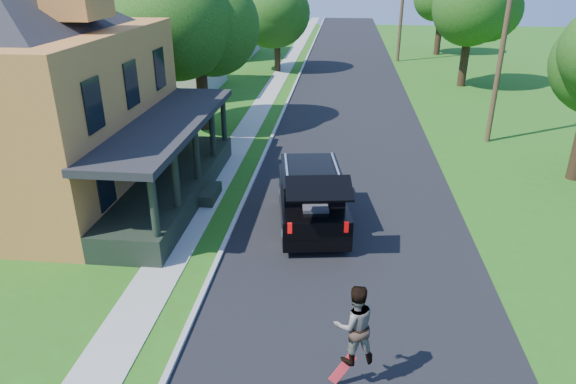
# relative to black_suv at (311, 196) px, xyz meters

# --- Properties ---
(ground) EXTENTS (140.00, 140.00, 0.00)m
(ground) POSITION_rel_black_suv_xyz_m (1.40, -4.54, -0.98)
(ground) COLOR #265F13
(ground) RESTS_ON ground
(street) EXTENTS (8.00, 120.00, 0.02)m
(street) POSITION_rel_black_suv_xyz_m (1.40, 15.46, -0.98)
(street) COLOR black
(street) RESTS_ON ground
(curb) EXTENTS (0.15, 120.00, 0.12)m
(curb) POSITION_rel_black_suv_xyz_m (-2.65, 15.46, -0.98)
(curb) COLOR #9D9D98
(curb) RESTS_ON ground
(sidewalk) EXTENTS (1.30, 120.00, 0.03)m
(sidewalk) POSITION_rel_black_suv_xyz_m (-4.20, 15.46, -0.98)
(sidewalk) COLOR #9F9E96
(sidewalk) RESTS_ON ground
(front_walk) EXTENTS (6.50, 1.20, 0.03)m
(front_walk) POSITION_rel_black_suv_xyz_m (-8.10, 1.46, -0.98)
(front_walk) COLOR #9F9E96
(front_walk) RESTS_ON ground
(main_house) EXTENTS (15.56, 15.56, 10.10)m
(main_house) POSITION_rel_black_suv_xyz_m (-11.40, 1.45, 3.94)
(main_house) COLOR #CC7A3B
(main_house) RESTS_ON ground
(neighbor_house_mid) EXTENTS (12.78, 12.78, 8.30)m
(neighbor_house_mid) POSITION_rel_black_suv_xyz_m (-12.10, 19.46, 3.21)
(neighbor_house_mid) COLOR #AEA99A
(neighbor_house_mid) RESTS_ON ground
(neighbor_house_far) EXTENTS (12.78, 12.78, 8.30)m
(neighbor_house_far) POSITION_rel_black_suv_xyz_m (-12.10, 35.46, 3.21)
(neighbor_house_far) COLOR #AEA99A
(neighbor_house_far) RESTS_ON ground
(black_suv) EXTENTS (2.83, 5.76, 2.57)m
(black_suv) POSITION_rel_black_suv_xyz_m (0.00, 0.00, 0.00)
(black_suv) COLOR black
(black_suv) RESTS_ON ground
(skateboarder) EXTENTS (1.03, 0.90, 1.80)m
(skateboarder) POSITION_rel_black_suv_xyz_m (1.37, -7.54, 0.60)
(skateboarder) COLOR black
(skateboarder) RESTS_ON ground
(skateboard) EXTENTS (0.58, 0.21, 0.72)m
(skateboard) POSITION_rel_black_suv_xyz_m (1.17, -7.60, -0.55)
(skateboard) COLOR red
(skateboard) RESTS_ON ground
(tree_left_mid) EXTENTS (6.30, 6.19, 9.35)m
(tree_left_mid) POSITION_rel_black_suv_xyz_m (-6.63, 10.69, 5.04)
(tree_left_mid) COLOR black
(tree_left_mid) RESTS_ON ground
(tree_left_far) EXTENTS (6.22, 6.07, 8.30)m
(tree_left_far) POSITION_rel_black_suv_xyz_m (-4.69, 27.53, 4.22)
(tree_left_far) COLOR black
(tree_left_far) RESTS_ON ground
(tree_right_mid) EXTENTS (6.74, 6.91, 8.74)m
(tree_right_mid) POSITION_rel_black_suv_xyz_m (9.65, 23.35, 4.71)
(tree_right_mid) COLOR black
(tree_right_mid) RESTS_ON ground
(utility_pole_near) EXTENTS (1.55, 0.50, 9.92)m
(utility_pole_near) POSITION_rel_black_suv_xyz_m (8.40, 9.97, 4.12)
(utility_pole_near) COLOR #3D311C
(utility_pole_near) RESTS_ON ground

